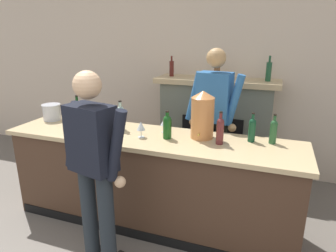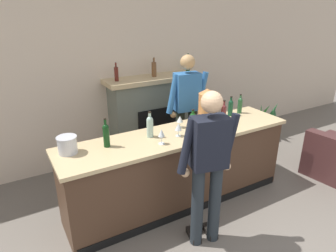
{
  "view_description": "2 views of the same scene",
  "coord_description": "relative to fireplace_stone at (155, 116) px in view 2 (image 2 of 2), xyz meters",
  "views": [
    {
      "loc": [
        1.15,
        -0.51,
        1.98
      ],
      "look_at": [
        0.05,
        2.53,
        0.96
      ],
      "focal_mm": 32.0,
      "sensor_mm": 36.0,
      "label": 1
    },
    {
      "loc": [
        -1.8,
        -0.78,
        2.43
      ],
      "look_at": [
        0.08,
        2.46,
        0.93
      ],
      "focal_mm": 32.0,
      "sensor_mm": 36.0,
      "label": 2
    }
  ],
  "objects": [
    {
      "name": "fireplace_stone",
      "position": [
        0.0,
        0.0,
        0.0
      ],
      "size": [
        1.64,
        0.52,
        1.7
      ],
      "color": "slate",
      "rests_on": "ground_plane"
    },
    {
      "name": "person_bartender",
      "position": [
        0.12,
        -0.79,
        0.31
      ],
      "size": [
        0.65,
        0.34,
        1.82
      ],
      "color": "black",
      "rests_on": "ground_plane"
    },
    {
      "name": "wine_bottle_rose_blush",
      "position": [
        0.58,
        -1.22,
        0.41
      ],
      "size": [
        0.07,
        0.07,
        0.28
      ],
      "color": "#134127",
      "rests_on": "bar_counter"
    },
    {
      "name": "wine_glass_by_dispenser",
      "position": [
        -0.73,
        -1.57,
        0.41
      ],
      "size": [
        0.07,
        0.07,
        0.18
      ],
      "color": "silver",
      "rests_on": "bar_counter"
    },
    {
      "name": "wall_back_panel",
      "position": [
        -0.41,
        0.26,
        0.67
      ],
      "size": [
        12.0,
        0.07,
        2.75
      ],
      "color": "beige",
      "rests_on": "ground_plane"
    },
    {
      "name": "potted_plant_corner",
      "position": [
        2.18,
        -0.52,
        -0.39
      ],
      "size": [
        0.45,
        0.48,
        0.76
      ],
      "color": "#464D4A",
      "rests_on": "ground_plane"
    },
    {
      "name": "wine_bottle_riesling_slim",
      "position": [
        -1.29,
        -1.32,
        0.43
      ],
      "size": [
        0.07,
        0.07,
        0.33
      ],
      "color": "#0E3513",
      "rests_on": "bar_counter"
    },
    {
      "name": "wine_bottle_merlot_tall",
      "position": [
        -0.2,
        -1.41,
        0.41
      ],
      "size": [
        0.08,
        0.08,
        0.28
      ],
      "color": "#154A17",
      "rests_on": "bar_counter"
    },
    {
      "name": "wine_bottle_port_short",
      "position": [
        -0.75,
        -1.32,
        0.43
      ],
      "size": [
        0.08,
        0.08,
        0.31
      ],
      "color": "#9CBCAD",
      "rests_on": "bar_counter"
    },
    {
      "name": "copper_dispenser",
      "position": [
        0.11,
        -1.27,
        0.52
      ],
      "size": [
        0.23,
        0.26,
        0.47
      ],
      "color": "#CD8044",
      "rests_on": "bar_counter"
    },
    {
      "name": "person_customer",
      "position": [
        -0.53,
        -2.17,
        0.25
      ],
      "size": [
        0.65,
        0.37,
        1.72
      ],
      "color": "#22292F",
      "rests_on": "ground_plane"
    },
    {
      "name": "ice_bucket_steel",
      "position": [
        -1.7,
        -1.26,
        0.38
      ],
      "size": [
        0.21,
        0.21,
        0.19
      ],
      "color": "silver",
      "rests_on": "bar_counter"
    },
    {
      "name": "wine_glass_back_row",
      "position": [
        -0.45,
        -1.47,
        0.4
      ],
      "size": [
        0.08,
        0.08,
        0.16
      ],
      "color": "silver",
      "rests_on": "bar_counter"
    },
    {
      "name": "wine_glass_mid_counter",
      "position": [
        -0.29,
        -1.25,
        0.39
      ],
      "size": [
        0.08,
        0.08,
        0.15
      ],
      "color": "silver",
      "rests_on": "bar_counter"
    },
    {
      "name": "bar_counter",
      "position": [
        -0.39,
        -1.4,
        -0.21
      ],
      "size": [
        3.0,
        0.72,
        0.98
      ],
      "color": "#472F20",
      "rests_on": "ground_plane"
    },
    {
      "name": "wine_bottle_burgundy_dark",
      "position": [
        0.31,
        -1.39,
        0.42
      ],
      "size": [
        0.07,
        0.07,
        0.31
      ],
      "color": "#5C2424",
      "rests_on": "bar_counter"
    },
    {
      "name": "wine_bottle_chardonnay_pale",
      "position": [
        0.77,
        -1.21,
        0.41
      ],
      "size": [
        0.07,
        0.07,
        0.28
      ],
      "color": "#25542D",
      "rests_on": "bar_counter"
    }
  ]
}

